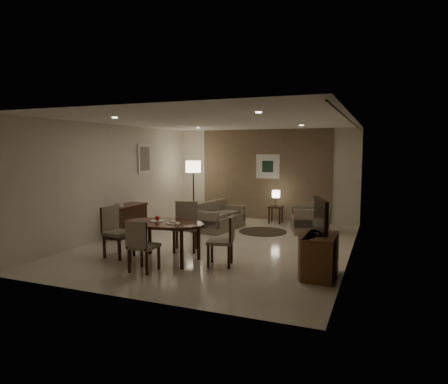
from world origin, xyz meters
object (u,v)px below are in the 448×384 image
at_px(dining_table, 165,242).
at_px(chair_near, 144,245).
at_px(armchair, 309,216).
at_px(side_table, 276,215).
at_px(floor_lamp, 193,190).
at_px(console_desk, 127,220).
at_px(tv_cabinet, 321,256).
at_px(chair_left, 119,232).
at_px(chair_far, 185,227).
at_px(chair_right, 220,241).
at_px(sofa, 219,216).

distance_m(dining_table, chair_near, 0.68).
relative_size(armchair, side_table, 1.84).
relative_size(side_table, floor_lamp, 0.28).
height_order(console_desk, armchair, armchair).
bearing_deg(console_desk, dining_table, -39.10).
distance_m(tv_cabinet, side_table, 4.86).
relative_size(tv_cabinet, side_table, 1.83).
bearing_deg(dining_table, side_table, 78.33).
distance_m(chair_near, chair_left, 1.13).
xyz_separation_m(dining_table, floor_lamp, (-1.51, 4.29, 0.51)).
xyz_separation_m(chair_near, armchair, (2.07, 4.39, -0.05)).
distance_m(chair_far, chair_right, 1.28).
bearing_deg(dining_table, armchair, 61.05).
bearing_deg(chair_far, chair_right, -53.52).
bearing_deg(side_table, chair_far, -103.93).
bearing_deg(chair_near, chair_left, -29.45).
bearing_deg(chair_right, dining_table, -97.19).
height_order(tv_cabinet, floor_lamp, floor_lamp).
height_order(dining_table, floor_lamp, floor_lamp).
bearing_deg(chair_far, chair_near, -111.19).
distance_m(console_desk, chair_near, 3.07).
height_order(chair_far, floor_lamp, floor_lamp).
height_order(dining_table, sofa, dining_table).
xyz_separation_m(chair_far, sofa, (-0.22, 2.36, -0.14)).
bearing_deg(dining_table, console_desk, 140.90).
distance_m(dining_table, sofa, 3.19).
bearing_deg(chair_left, armchair, -31.37).
xyz_separation_m(chair_far, side_table, (0.94, 3.79, -0.26)).
height_order(tv_cabinet, armchair, armchair).
bearing_deg(chair_near, tv_cabinet, -161.75).
distance_m(chair_right, sofa, 3.33).
height_order(console_desk, chair_far, chair_far).
xyz_separation_m(console_desk, chair_near, (2.01, -2.32, 0.08)).
bearing_deg(armchair, chair_left, -56.67).
relative_size(chair_near, chair_left, 0.92).
distance_m(armchair, side_table, 1.43).
relative_size(console_desk, tv_cabinet, 1.33).
bearing_deg(sofa, chair_right, -148.10).
distance_m(dining_table, armchair, 4.24).
xyz_separation_m(console_desk, sofa, (1.81, 1.53, -0.01)).
height_order(chair_near, armchair, chair_near).
relative_size(chair_far, chair_right, 1.11).
distance_m(chair_near, side_table, 5.38).
distance_m(tv_cabinet, sofa, 4.32).
distance_m(chair_right, side_table, 4.50).
height_order(chair_left, armchair, chair_left).
bearing_deg(dining_table, chair_near, -91.29).
bearing_deg(sofa, chair_far, -165.59).
xyz_separation_m(chair_near, chair_right, (1.10, 0.79, 0.01)).
relative_size(sofa, side_table, 3.14).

